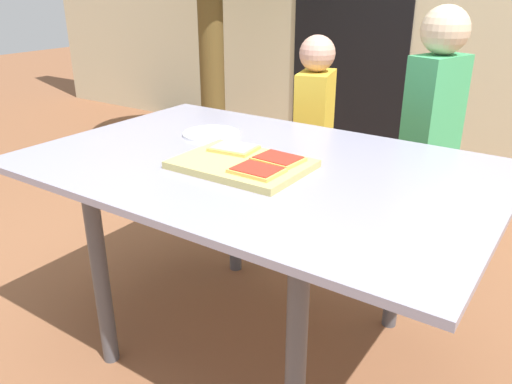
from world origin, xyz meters
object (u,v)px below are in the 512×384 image
Objects in this scene: pizza_slice_far_right at (278,159)px; plate_white_left at (211,134)px; cutting_board at (242,164)px; pizza_slice_near_right at (257,170)px; pizza_slice_far_left at (233,148)px; child_left at (314,131)px; child_right at (432,123)px; dining_table at (257,185)px.

plate_white_left is (-0.39, 0.16, -0.02)m from pizza_slice_far_right.
cutting_board is 2.76× the size of pizza_slice_near_right.
cutting_board is 1.87× the size of plate_white_left.
pizza_slice_near_right is 0.48m from plate_white_left.
pizza_slice_far_left is 0.15× the size of child_left.
pizza_slice_far_left is 0.72× the size of plate_white_left.
pizza_slice_far_left is 0.95m from child_right.
pizza_slice_far_left is at bearing 140.50° from cutting_board.
child_left is (-0.22, 0.80, -0.04)m from dining_table.
pizza_slice_far_right is 0.90m from child_right.
child_right is (0.52, 0.06, 0.10)m from child_left.
pizza_slice_near_right is 0.14× the size of child_left.
child_left is (-0.22, 0.87, -0.13)m from cutting_board.
plate_white_left is (-0.30, 0.22, -0.01)m from cutting_board.
cutting_board is 2.58× the size of pizza_slice_far_left.
cutting_board is 0.11m from pizza_slice_near_right.
plate_white_left is at bearing 153.60° from dining_table.
child_right is at bearing 78.19° from pizza_slice_near_right.
pizza_slice_far_right reaches higher than cutting_board.
pizza_slice_far_right is at bearing 33.51° from cutting_board.
pizza_slice_far_right is (0.09, 0.06, 0.02)m from cutting_board.
plate_white_left is at bearing 144.53° from pizza_slice_near_right.
pizza_slice_near_right reaches higher than cutting_board.
child_left is at bearing 108.43° from pizza_slice_near_right.
pizza_slice_far_left is 0.27m from plate_white_left.
dining_table is at bearing 173.37° from pizza_slice_far_right.
plate_white_left is at bearing -97.17° from child_left.
pizza_slice_far_right is 0.17m from pizza_slice_far_left.
cutting_board is 2.66× the size of pizza_slice_far_right.
cutting_board is 0.91m from child_left.
pizza_slice_far_right is 0.42m from plate_white_left.
plate_white_left is (-0.39, 0.28, -0.02)m from pizza_slice_near_right.
pizza_slice_far_right is (-0.00, 0.12, 0.00)m from pizza_slice_near_right.
pizza_slice_near_right is 0.94× the size of pizza_slice_far_left.
pizza_slice_far_left reaches higher than dining_table.
pizza_slice_near_right is 0.96× the size of pizza_slice_far_right.
pizza_slice_near_right and pizza_slice_far_left have the same top height.
pizza_slice_far_right is 0.70× the size of plate_white_left.
cutting_board is 0.39× the size of child_left.
pizza_slice_near_right is at bearing -56.02° from dining_table.
pizza_slice_far_right is 0.13× the size of child_right.
child_right is (0.21, 0.99, -0.05)m from pizza_slice_near_right.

